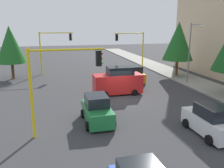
# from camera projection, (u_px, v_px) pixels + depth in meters

# --- Properties ---
(ground_plane) EXTENTS (120.00, 120.00, 0.00)m
(ground_plane) POSITION_uv_depth(u_px,v_px,m) (122.00, 100.00, 22.57)
(ground_plane) COLOR #353538
(sidewalk_kerb) EXTENTS (80.00, 4.00, 0.15)m
(sidewalk_kerb) POSITION_uv_depth(u_px,v_px,m) (192.00, 81.00, 29.79)
(sidewalk_kerb) COLOR gray
(sidewalk_kerb) RESTS_ON ground
(traffic_signal_far_left) EXTENTS (0.36, 4.59, 5.68)m
(traffic_signal_far_left) POSITION_uv_depth(u_px,v_px,m) (132.00, 44.00, 36.13)
(traffic_signal_far_left) COLOR yellow
(traffic_signal_far_left) RESTS_ON ground
(traffic_signal_far_right) EXTENTS (0.36, 4.59, 5.84)m
(traffic_signal_far_right) POSITION_uv_depth(u_px,v_px,m) (53.00, 44.00, 33.34)
(traffic_signal_far_right) COLOR yellow
(traffic_signal_far_right) RESTS_ON ground
(traffic_signal_near_right) EXTENTS (0.36, 4.59, 5.55)m
(traffic_signal_near_right) POSITION_uv_depth(u_px,v_px,m) (61.00, 74.00, 14.61)
(traffic_signal_near_right) COLOR yellow
(traffic_signal_near_right) RESTS_ON ground
(street_lamp_curbside) EXTENTS (2.15, 0.28, 7.00)m
(street_lamp_curbside) POSITION_uv_depth(u_px,v_px,m) (191.00, 47.00, 27.13)
(street_lamp_curbside) COLOR slate
(street_lamp_curbside) RESTS_ON ground
(tree_roadside_mid) EXTENTS (3.95, 3.95, 7.20)m
(tree_roadside_mid) POSITION_uv_depth(u_px,v_px,m) (178.00, 41.00, 31.36)
(tree_roadside_mid) COLOR brown
(tree_roadside_mid) RESTS_ON ground
(tree_opposite_side) EXTENTS (3.67, 3.67, 6.68)m
(tree_opposite_side) POSITION_uv_depth(u_px,v_px,m) (10.00, 45.00, 30.12)
(tree_opposite_side) COLOR brown
(tree_opposite_side) RESTS_ON ground
(delivery_van_red) EXTENTS (2.22, 4.80, 2.77)m
(delivery_van_red) POSITION_uv_depth(u_px,v_px,m) (118.00, 81.00, 24.18)
(delivery_van_red) COLOR red
(delivery_van_red) RESTS_ON ground
(car_white) EXTENTS (4.07, 1.93, 1.98)m
(car_white) POSITION_uv_depth(u_px,v_px,m) (210.00, 121.00, 15.31)
(car_white) COLOR white
(car_white) RESTS_ON ground
(car_green) EXTENTS (3.88, 2.03, 1.98)m
(car_green) POSITION_uv_depth(u_px,v_px,m) (97.00, 110.00, 17.25)
(car_green) COLOR #1E7238
(car_green) RESTS_ON ground
(car_orange) EXTENTS (4.08, 1.93, 1.98)m
(car_orange) POSITION_uv_depth(u_px,v_px,m) (134.00, 74.00, 29.49)
(car_orange) COLOR orange
(car_orange) RESTS_ON ground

